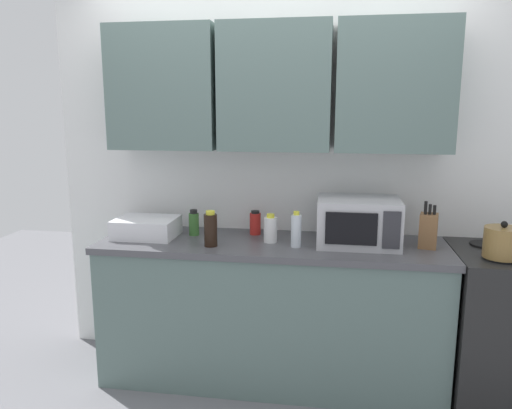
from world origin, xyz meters
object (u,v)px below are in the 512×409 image
microwave (358,222)px  bottle_clear_tall (296,230)px  knife_block (428,230)px  bottle_green_oil (194,223)px  kettle (503,242)px  dish_rack (147,227)px  bottle_soy_dark (211,229)px  bottle_red_sauce (255,223)px  bottle_white_jar (271,229)px

microwave → bottle_clear_tall: microwave is taller
knife_block → bottle_green_oil: 1.44m
kettle → dish_rack: (-2.07, 0.16, -0.04)m
dish_rack → bottle_soy_dark: (0.46, -0.15, 0.04)m
bottle_red_sauce → kettle: bearing=-13.1°
bottle_white_jar → bottle_soy_dark: bearing=-156.9°
bottle_clear_tall → bottle_green_oil: size_ratio=1.28×
dish_rack → bottle_red_sauce: bottle_red_sauce is taller
bottle_green_oil → bottle_white_jar: size_ratio=0.95×
kettle → microwave: size_ratio=0.42×
microwave → bottle_white_jar: microwave is taller
bottle_soy_dark → knife_block: bearing=7.9°
dish_rack → bottle_white_jar: 0.80m
dish_rack → bottle_soy_dark: size_ratio=1.78×
microwave → bottle_red_sauce: (-0.65, 0.15, -0.07)m
knife_block → kettle: bearing=-27.6°
microwave → knife_block: 0.40m
microwave → bottle_clear_tall: size_ratio=2.25×
microwave → bottle_soy_dark: (-0.86, -0.17, -0.04)m
bottle_green_oil → dish_rack: bearing=-163.4°
dish_rack → bottle_green_oil: bottle_green_oil is taller
dish_rack → knife_block: size_ratio=1.37×
bottle_clear_tall → bottle_white_jar: (-0.16, 0.08, -0.02)m
dish_rack → bottle_white_jar: bearing=-0.4°
dish_rack → bottle_green_oil: bearing=16.6°
bottle_white_jar → bottle_red_sauce: 0.21m
kettle → microwave: (-0.75, 0.18, 0.04)m
knife_block → bottle_soy_dark: size_ratio=1.29×
microwave → bottle_soy_dark: 0.88m
bottle_green_oil → bottle_white_jar: bottle_white_jar is taller
bottle_white_jar → bottle_red_sauce: bottle_white_jar is taller
dish_rack → bottle_white_jar: bottle_white_jar is taller
knife_block → bottle_green_oil: bearing=177.6°
dish_rack → bottle_green_oil: 0.30m
bottle_green_oil → bottle_soy_dark: bearing=-54.1°
dish_rack → knife_block: bearing=0.8°
bottle_clear_tall → bottle_white_jar: size_ratio=1.22×
microwave → knife_block: size_ratio=1.74×
microwave → bottle_red_sauce: microwave is taller
microwave → bottle_clear_tall: (-0.36, -0.11, -0.04)m
bottle_green_oil → bottle_red_sauce: 0.40m
microwave → bottle_red_sauce: size_ratio=3.08×
dish_rack → bottle_white_jar: size_ratio=2.17×
microwave → bottle_white_jar: 0.53m
knife_block → bottle_clear_tall: knife_block is taller
bottle_soy_dark → bottle_green_oil: bottle_soy_dark is taller
bottle_red_sauce → knife_block: bearing=-7.8°
bottle_white_jar → bottle_clear_tall: bearing=-26.1°
kettle → bottle_white_jar: bearing=173.1°
bottle_soy_dark → bottle_clear_tall: size_ratio=1.00×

